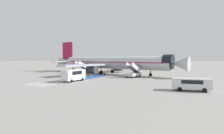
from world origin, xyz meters
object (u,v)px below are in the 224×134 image
(boarding_stairs_forward, at_px, (133,73))
(ground_crew_3, at_px, (73,69))
(ground_crew_1, at_px, (105,72))
(traffic_cone_2, at_px, (62,72))
(ground_crew_0, at_px, (74,70))
(traffic_cone_0, at_px, (91,73))
(service_van_0, at_px, (191,83))
(service_van_1, at_px, (74,74))
(ground_crew_2, at_px, (95,71))
(boarding_stairs_aft, at_px, (82,70))
(traffic_cone_1, at_px, (91,76))
(fuel_tanker, at_px, (122,65))
(airliner, at_px, (110,63))

(boarding_stairs_forward, xyz_separation_m, ground_crew_3, (-23.37, 3.52, 0.08))
(ground_crew_1, distance_m, traffic_cone_2, 17.74)
(ground_crew_0, distance_m, ground_crew_3, 1.91)
(traffic_cone_2, bearing_deg, traffic_cone_0, -0.11)
(service_van_0, xyz_separation_m, service_van_1, (-21.93, -0.38, 0.29))
(ground_crew_2, relative_size, traffic_cone_0, 2.33)
(boarding_stairs_aft, relative_size, service_van_0, 0.99)
(ground_crew_1, height_order, ground_crew_3, ground_crew_3)
(ground_crew_0, bearing_deg, traffic_cone_1, 134.56)
(fuel_tanker, distance_m, traffic_cone_0, 28.51)
(service_van_0, bearing_deg, ground_crew_1, -133.10)
(fuel_tanker, bearing_deg, boarding_stairs_aft, -83.50)
(service_van_1, distance_m, ground_crew_1, 13.16)
(fuel_tanker, height_order, service_van_0, fuel_tanker)
(ground_crew_1, bearing_deg, ground_crew_2, 141.36)
(traffic_cone_1, bearing_deg, service_van_0, -20.08)
(boarding_stairs_aft, distance_m, ground_crew_3, 5.84)
(fuel_tanker, xyz_separation_m, service_van_0, (32.10, -42.37, -0.58))
(fuel_tanker, relative_size, traffic_cone_2, 20.46)
(service_van_0, height_order, ground_crew_2, service_van_0)
(service_van_1, distance_m, ground_crew_3, 23.19)
(ground_crew_1, bearing_deg, boarding_stairs_forward, -13.37)
(boarding_stairs_forward, relative_size, traffic_cone_1, 11.27)
(service_van_1, bearing_deg, boarding_stairs_forward, 60.68)
(boarding_stairs_aft, xyz_separation_m, ground_crew_2, (4.96, -0.03, -0.06))
(traffic_cone_0, height_order, traffic_cone_2, traffic_cone_0)
(boarding_stairs_forward, height_order, service_van_0, boarding_stairs_forward)
(ground_crew_2, bearing_deg, boarding_stairs_aft, 105.36)
(boarding_stairs_aft, xyz_separation_m, ground_crew_0, (-3.99, 0.69, 0.06))
(fuel_tanker, xyz_separation_m, traffic_cone_0, (3.88, -28.21, -1.34))
(boarding_stairs_forward, bearing_deg, traffic_cone_1, -152.55)
(fuel_tanker, distance_m, ground_crew_3, 26.43)
(ground_crew_3, bearing_deg, ground_crew_2, 21.08)
(ground_crew_2, bearing_deg, ground_crew_3, 95.96)
(airliner, height_order, boarding_stairs_aft, airliner)
(boarding_stairs_forward, bearing_deg, ground_crew_2, 178.01)
(fuel_tanker, distance_m, service_van_0, 53.16)
(service_van_1, bearing_deg, ground_crew_0, 132.01)
(ground_crew_1, bearing_deg, fuel_tanker, 92.40)
(airliner, xyz_separation_m, traffic_cone_2, (-15.91, -4.23, -3.12))
(fuel_tanker, bearing_deg, ground_crew_3, -95.66)
(fuel_tanker, height_order, traffic_cone_0, fuel_tanker)
(traffic_cone_2, bearing_deg, traffic_cone_1, -18.28)
(service_van_0, bearing_deg, service_van_1, -102.72)
(service_van_1, xyz_separation_m, traffic_cone_1, (-2.60, 9.35, -1.16))
(boarding_stairs_forward, distance_m, ground_crew_0, 21.94)
(service_van_1, height_order, ground_crew_3, service_van_1)
(fuel_tanker, xyz_separation_m, ground_crew_3, (-5.67, -25.81, -0.65))
(ground_crew_3, bearing_deg, airliner, 38.77)
(boarding_stairs_forward, bearing_deg, ground_crew_3, 177.01)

